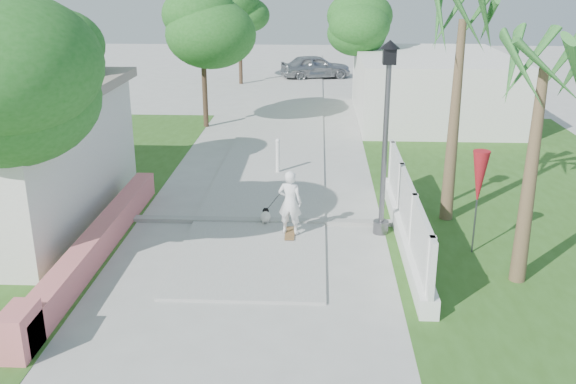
# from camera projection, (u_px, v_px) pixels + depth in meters

# --- Properties ---
(ground) EXTENTS (90.00, 90.00, 0.00)m
(ground) POSITION_uv_depth(u_px,v_px,m) (225.00, 366.00, 9.99)
(ground) COLOR #B7B7B2
(ground) RESTS_ON ground
(path_strip) EXTENTS (3.20, 36.00, 0.06)m
(path_strip) POSITION_uv_depth(u_px,v_px,m) (287.00, 106.00, 28.85)
(path_strip) COLOR #B7B7B2
(path_strip) RESTS_ON ground
(curb) EXTENTS (6.50, 0.25, 0.10)m
(curb) POSITION_uv_depth(u_px,v_px,m) (259.00, 221.00, 15.63)
(curb) COLOR #999993
(curb) RESTS_ON ground
(grass_left) EXTENTS (8.00, 20.00, 0.01)m
(grass_left) POSITION_uv_depth(u_px,v_px,m) (16.00, 191.00, 17.85)
(grass_left) COLOR #2F571B
(grass_left) RESTS_ON ground
(grass_right) EXTENTS (8.00, 20.00, 0.01)m
(grass_right) POSITION_uv_depth(u_px,v_px,m) (525.00, 199.00, 17.22)
(grass_right) COLOR #2F571B
(grass_right) RESTS_ON ground
(pink_wall) EXTENTS (0.45, 8.20, 0.80)m
(pink_wall) POSITION_uv_depth(u_px,v_px,m) (91.00, 250.00, 13.39)
(pink_wall) COLOR #D36C6F
(pink_wall) RESTS_ON ground
(lattice_fence) EXTENTS (0.35, 7.00, 1.50)m
(lattice_fence) POSITION_uv_depth(u_px,v_px,m) (406.00, 220.00, 14.38)
(lattice_fence) COLOR white
(lattice_fence) RESTS_ON ground
(building_right) EXTENTS (6.00, 8.00, 2.60)m
(building_right) POSITION_uv_depth(u_px,v_px,m) (431.00, 87.00, 26.27)
(building_right) COLOR silver
(building_right) RESTS_ON ground
(street_lamp) EXTENTS (0.44, 0.44, 4.44)m
(street_lamp) POSITION_uv_depth(u_px,v_px,m) (386.00, 132.00, 14.25)
(street_lamp) COLOR #59595E
(street_lamp) RESTS_ON ground
(bollard) EXTENTS (0.14, 0.14, 1.09)m
(bollard) POSITION_uv_depth(u_px,v_px,m) (278.00, 155.00, 19.22)
(bollard) COLOR white
(bollard) RESTS_ON ground
(patio_umbrella) EXTENTS (0.36, 0.36, 2.30)m
(patio_umbrella) POSITION_uv_depth(u_px,v_px,m) (479.00, 179.00, 13.46)
(patio_umbrella) COLOR #59595E
(patio_umbrella) RESTS_ON ground
(tree_left_mid) EXTENTS (3.20, 3.20, 4.85)m
(tree_left_mid) POSITION_uv_depth(u_px,v_px,m) (61.00, 63.00, 17.09)
(tree_left_mid) COLOR #4C3826
(tree_left_mid) RESTS_ON ground
(tree_path_left) EXTENTS (3.40, 3.40, 5.23)m
(tree_path_left) POSITION_uv_depth(u_px,v_px,m) (202.00, 27.00, 23.94)
(tree_path_left) COLOR #4C3826
(tree_path_left) RESTS_ON ground
(tree_path_right) EXTENTS (3.00, 3.00, 4.79)m
(tree_path_right) POSITION_uv_depth(u_px,v_px,m) (362.00, 27.00, 27.54)
(tree_path_right) COLOR #4C3826
(tree_path_right) RESTS_ON ground
(tree_path_far) EXTENTS (3.20, 3.20, 5.17)m
(tree_path_far) POSITION_uv_depth(u_px,v_px,m) (240.00, 10.00, 33.37)
(tree_path_far) COLOR #4C3826
(tree_path_far) RESTS_ON ground
(palm_far) EXTENTS (1.80, 1.80, 5.30)m
(palm_far) POSITION_uv_depth(u_px,v_px,m) (462.00, 34.00, 14.44)
(palm_far) COLOR brown
(palm_far) RESTS_ON ground
(palm_near) EXTENTS (1.80, 1.80, 4.70)m
(palm_near) POSITION_uv_depth(u_px,v_px,m) (543.00, 82.00, 11.47)
(palm_near) COLOR brown
(palm_near) RESTS_ON ground
(skateboarder) EXTENTS (0.93, 1.33, 1.60)m
(skateboarder) POSITION_uv_depth(u_px,v_px,m) (282.00, 203.00, 14.83)
(skateboarder) COLOR brown
(skateboarder) RESTS_ON ground
(dog) EXTENTS (0.26, 0.54, 0.37)m
(dog) POSITION_uv_depth(u_px,v_px,m) (266.00, 216.00, 15.53)
(dog) COLOR white
(dog) RESTS_ON ground
(parked_car) EXTENTS (4.19, 2.69, 1.33)m
(parked_car) POSITION_uv_depth(u_px,v_px,m) (315.00, 66.00, 36.14)
(parked_car) COLOR #999BA0
(parked_car) RESTS_ON ground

